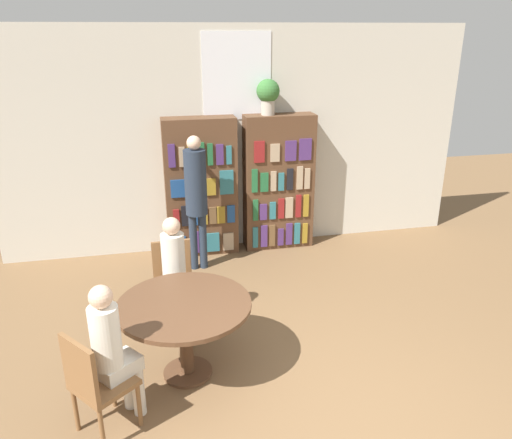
# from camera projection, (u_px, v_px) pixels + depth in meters

# --- Properties ---
(wall_back) EXTENTS (6.40, 0.07, 3.00)m
(wall_back) POSITION_uv_depth(u_px,v_px,m) (237.00, 141.00, 6.76)
(wall_back) COLOR beige
(wall_back) RESTS_ON ground_plane
(bookshelf_left) EXTENTS (0.95, 0.34, 1.87)m
(bookshelf_left) POSITION_uv_depth(u_px,v_px,m) (201.00, 188.00, 6.68)
(bookshelf_left) COLOR brown
(bookshelf_left) RESTS_ON ground_plane
(bookshelf_right) EXTENTS (0.95, 0.34, 1.87)m
(bookshelf_right) POSITION_uv_depth(u_px,v_px,m) (279.00, 183.00, 6.90)
(bookshelf_right) COLOR brown
(bookshelf_right) RESTS_ON ground_plane
(flower_vase) EXTENTS (0.30, 0.30, 0.46)m
(flower_vase) POSITION_uv_depth(u_px,v_px,m) (268.00, 94.00, 6.44)
(flower_vase) COLOR #B7AD9E
(flower_vase) RESTS_ON bookshelf_right
(reading_table) EXTENTS (1.16, 1.16, 0.73)m
(reading_table) POSITION_uv_depth(u_px,v_px,m) (185.00, 316.00, 4.32)
(reading_table) COLOR brown
(reading_table) RESTS_ON ground_plane
(chair_near_camera) EXTENTS (0.56, 0.56, 0.88)m
(chair_near_camera) POSITION_uv_depth(u_px,v_px,m) (94.00, 381.00, 3.69)
(chair_near_camera) COLOR brown
(chair_near_camera) RESTS_ON ground_plane
(chair_left_side) EXTENTS (0.42, 0.42, 0.88)m
(chair_left_side) POSITION_uv_depth(u_px,v_px,m) (174.00, 279.00, 5.19)
(chair_left_side) COLOR brown
(chair_left_side) RESTS_ON ground_plane
(seated_reader_left) EXTENTS (0.25, 0.36, 1.23)m
(seated_reader_left) POSITION_uv_depth(u_px,v_px,m) (175.00, 271.00, 4.95)
(seated_reader_left) COLOR beige
(seated_reader_left) RESTS_ON ground_plane
(seated_reader_right) EXTENTS (0.39, 0.37, 1.23)m
(seated_reader_right) POSITION_uv_depth(u_px,v_px,m) (113.00, 348.00, 3.76)
(seated_reader_right) COLOR silver
(seated_reader_right) RESTS_ON ground_plane
(librarian_standing) EXTENTS (0.27, 0.54, 1.74)m
(librarian_standing) POSITION_uv_depth(u_px,v_px,m) (196.00, 191.00, 6.16)
(librarian_standing) COLOR #232D3D
(librarian_standing) RESTS_ON ground_plane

